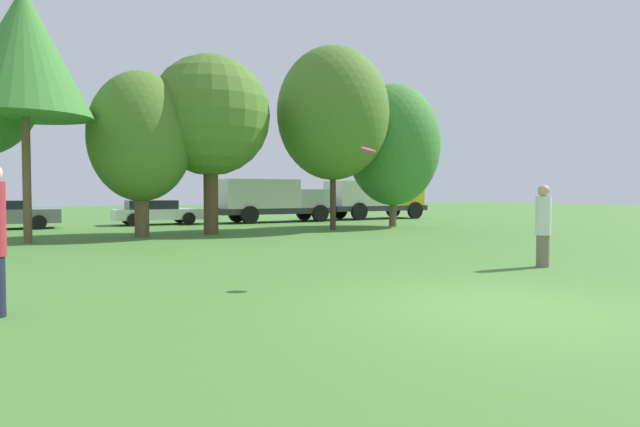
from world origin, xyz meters
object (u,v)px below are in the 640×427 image
object	(u,v)px
person_catcher	(543,225)
tree_5	(393,145)
tree_3	(210,116)
tree_1	(24,52)
frisbee	(368,150)
tree_4	(333,114)
parked_car_white	(156,212)
tree_2	(141,137)
delivery_truck_silver	(272,199)
delivery_truck_yellow	(372,198)

from	to	relation	value
person_catcher	tree_5	bearing A→B (deg)	-111.75
tree_3	tree_5	world-z (taller)	tree_3
tree_1	frisbee	bearing A→B (deg)	-64.06
frisbee	tree_3	bearing A→B (deg)	86.40
person_catcher	frisbee	distance (m)	4.51
tree_4	parked_car_white	bearing A→B (deg)	129.05
tree_1	tree_2	world-z (taller)	tree_1
tree_2	delivery_truck_silver	xyz separation A→B (m)	(7.77, 6.41, -2.29)
tree_1	delivery_truck_yellow	world-z (taller)	tree_1
tree_5	delivery_truck_yellow	size ratio (longest dim) A/B	1.03
tree_4	tree_5	distance (m)	3.73
tree_2	tree_5	bearing A→B (deg)	2.26
tree_4	delivery_truck_silver	world-z (taller)	tree_4
tree_2	parked_car_white	xyz separation A→B (m)	(1.91, 7.09, -2.90)
parked_car_white	delivery_truck_silver	xyz separation A→B (m)	(5.85, -0.69, 0.61)
tree_3	delivery_truck_yellow	distance (m)	14.06
tree_2	tree_3	bearing A→B (deg)	1.60
frisbee	tree_1	size ratio (longest dim) A/B	0.04
frisbee	parked_car_white	xyz separation A→B (m)	(0.12, 18.94, -1.71)
tree_2	tree_3	size ratio (longest dim) A/B	0.87
frisbee	tree_5	bearing A→B (deg)	52.37
delivery_truck_silver	parked_car_white	bearing A→B (deg)	173.16
tree_1	tree_2	distance (m)	4.35
tree_5	person_catcher	bearing A→B (deg)	-112.58
person_catcher	tree_1	bearing A→B (deg)	-48.59
person_catcher	delivery_truck_yellow	world-z (taller)	delivery_truck_yellow
tree_4	delivery_truck_yellow	xyz separation A→B (m)	(6.67, 7.00, -3.63)
tree_2	tree_5	xyz separation A→B (m)	(11.27, 0.45, 0.23)
frisbee	tree_2	xyz separation A→B (m)	(-1.79, 11.85, 1.19)
frisbee	tree_2	bearing A→B (deg)	98.61
tree_2	tree_5	world-z (taller)	tree_5
tree_3	tree_5	xyz separation A→B (m)	(8.73, 0.37, -0.69)
tree_4	parked_car_white	world-z (taller)	tree_4
delivery_truck_yellow	frisbee	bearing A→B (deg)	-124.14
person_catcher	tree_2	bearing A→B (deg)	-62.50
person_catcher	parked_car_white	size ratio (longest dim) A/B	0.42
tree_1	delivery_truck_yellow	xyz separation A→B (m)	(17.99, 7.72, -4.62)
person_catcher	delivery_truck_silver	size ratio (longest dim) A/B	0.27
tree_2	delivery_truck_yellow	world-z (taller)	tree_2
tree_3	delivery_truck_silver	world-z (taller)	tree_3
delivery_truck_yellow	tree_2	bearing A→B (deg)	-154.63
delivery_truck_yellow	tree_1	bearing A→B (deg)	-156.94
delivery_truck_silver	tree_1	bearing A→B (deg)	-147.60
person_catcher	tree_1	size ratio (longest dim) A/B	0.22
tree_1	tree_5	distance (m)	15.04
tree_5	delivery_truck_yellow	bearing A→B (deg)	63.91
tree_1	tree_4	size ratio (longest dim) A/B	1.03
tree_3	tree_1	bearing A→B (deg)	-171.63
frisbee	tree_1	world-z (taller)	tree_1
frisbee	delivery_truck_yellow	xyz separation A→B (m)	(12.63, 18.73, -1.08)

